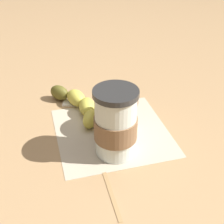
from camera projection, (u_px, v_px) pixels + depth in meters
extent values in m
plane|color=tan|center=(112.00, 132.00, 0.66)|extent=(3.00, 3.00, 0.00)
cube|color=beige|center=(112.00, 132.00, 0.66)|extent=(0.29, 0.29, 0.00)
cylinder|color=silver|center=(116.00, 125.00, 0.58)|extent=(0.08, 0.08, 0.13)
cylinder|color=#2D2D2D|center=(116.00, 93.00, 0.54)|extent=(0.08, 0.08, 0.01)
cylinder|color=#846042|center=(116.00, 128.00, 0.58)|extent=(0.08, 0.08, 0.04)
cylinder|color=white|center=(119.00, 122.00, 0.66)|extent=(0.07, 0.07, 0.04)
ellipsoid|color=brown|center=(119.00, 102.00, 0.63)|extent=(0.08, 0.08, 0.06)
ellipsoid|color=#D6CC4C|center=(90.00, 119.00, 0.67)|extent=(0.06, 0.06, 0.04)
ellipsoid|color=#D6CC4C|center=(87.00, 107.00, 0.71)|extent=(0.07, 0.06, 0.04)
ellipsoid|color=#D6CC4C|center=(76.00, 98.00, 0.74)|extent=(0.06, 0.04, 0.04)
ellipsoid|color=brown|center=(59.00, 93.00, 0.76)|extent=(0.06, 0.05, 0.04)
cube|color=white|center=(73.00, 102.00, 0.76)|extent=(0.05, 0.06, 0.01)
cube|color=tan|center=(112.00, 195.00, 0.52)|extent=(0.11, 0.04, 0.00)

